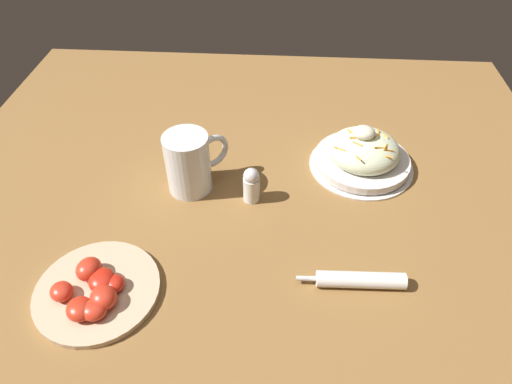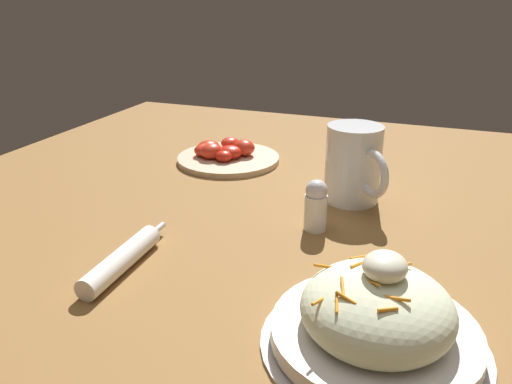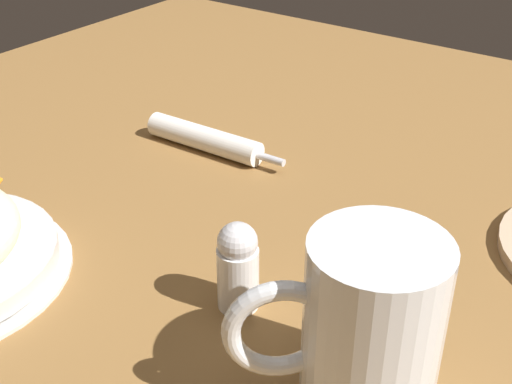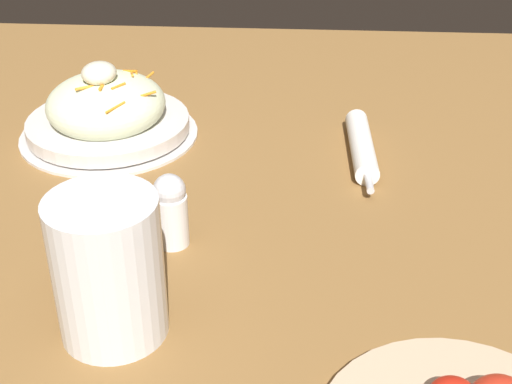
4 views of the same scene
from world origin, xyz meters
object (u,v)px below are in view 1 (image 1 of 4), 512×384
Objects in this scene: napkin_roll at (360,280)px; tomato_plate at (95,290)px; beer_mug at (189,165)px; salt_shaker at (254,185)px; salad_plate at (363,155)px.

napkin_roll is 0.88× the size of tomato_plate.
beer_mug reaches higher than napkin_roll.
napkin_roll is at bearing 134.00° from salt_shaker.
salt_shaker is (-0.14, 0.03, -0.02)m from beer_mug.
beer_mug is at bearing 14.13° from salad_plate.
napkin_roll is at bearing 144.81° from beer_mug.
salad_plate is at bearing -141.97° from tomato_plate.
salt_shaker is at bearing 167.37° from beer_mug.
salt_shaker is (0.20, -0.21, 0.03)m from napkin_roll.
beer_mug reaches higher than salad_plate.
napkin_roll is (-0.34, 0.24, -0.05)m from beer_mug.
salad_plate is at bearing -96.42° from napkin_roll.
salad_plate is at bearing -165.87° from beer_mug.
beer_mug is at bearing -111.84° from tomato_plate.
beer_mug is 0.32m from tomato_plate.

